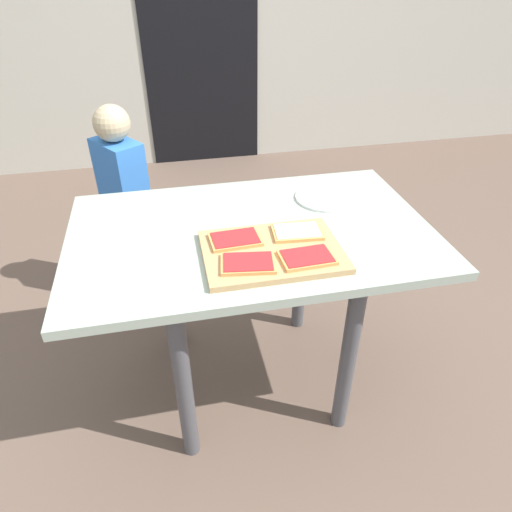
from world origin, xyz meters
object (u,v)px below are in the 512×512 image
(cutting_board, at_px, (272,252))
(pizza_slice_near_right, at_px, (307,257))
(child_left, at_px, (125,199))
(dining_table, at_px, (251,255))
(pizza_slice_near_left, at_px, (248,263))
(pizza_slice_far_right, at_px, (297,232))
(plate_white_right, at_px, (326,197))
(pizza_slice_far_left, at_px, (235,239))

(cutting_board, xyz_separation_m, pizza_slice_near_right, (0.09, -0.08, 0.02))
(pizza_slice_near_right, height_order, child_left, child_left)
(cutting_board, bearing_deg, pizza_slice_near_right, -40.45)
(dining_table, height_order, pizza_slice_near_right, pizza_slice_near_right)
(pizza_slice_near_left, bearing_deg, cutting_board, 37.30)
(dining_table, distance_m, pizza_slice_near_left, 0.27)
(cutting_board, height_order, pizza_slice_far_right, pizza_slice_far_right)
(dining_table, xyz_separation_m, pizza_slice_near_right, (0.13, -0.24, 0.13))
(child_left, bearing_deg, dining_table, -56.32)
(dining_table, height_order, pizza_slice_near_left, pizza_slice_near_left)
(dining_table, bearing_deg, pizza_slice_near_right, -62.22)
(pizza_slice_near_right, relative_size, plate_white_right, 0.71)
(pizza_slice_far_right, bearing_deg, plate_white_right, 53.15)
(child_left, bearing_deg, plate_white_right, -33.91)
(pizza_slice_far_right, bearing_deg, dining_table, 147.00)
(pizza_slice_far_left, distance_m, pizza_slice_near_right, 0.24)
(cutting_board, height_order, pizza_slice_near_right, pizza_slice_near_right)
(cutting_board, relative_size, plate_white_right, 1.84)
(dining_table, relative_size, pizza_slice_far_right, 7.24)
(pizza_slice_near_right, bearing_deg, cutting_board, 139.55)
(dining_table, height_order, pizza_slice_far_right, pizza_slice_far_right)
(pizza_slice_near_left, bearing_deg, dining_table, 76.47)
(cutting_board, distance_m, pizza_slice_near_right, 0.12)
(cutting_board, bearing_deg, pizza_slice_far_left, 146.49)
(dining_table, relative_size, pizza_slice_near_right, 7.43)
(pizza_slice_near_left, relative_size, child_left, 0.17)
(pizza_slice_near_right, bearing_deg, pizza_slice_far_left, 143.13)
(dining_table, xyz_separation_m, pizza_slice_far_left, (-0.07, -0.09, 0.13))
(pizza_slice_far_left, distance_m, child_left, 0.91)
(pizza_slice_near_right, height_order, pizza_slice_far_right, same)
(plate_white_right, relative_size, child_left, 0.23)
(pizza_slice_far_right, bearing_deg, cutting_board, -144.90)
(pizza_slice_far_right, height_order, child_left, child_left)
(cutting_board, xyz_separation_m, child_left, (-0.50, 0.86, -0.19))
(plate_white_right, bearing_deg, cutting_board, -131.91)
(pizza_slice_near_right, distance_m, plate_white_right, 0.45)
(pizza_slice_far_left, xyz_separation_m, pizza_slice_far_right, (0.21, 0.00, 0.00))
(pizza_slice_far_left, relative_size, pizza_slice_near_left, 0.95)
(plate_white_right, height_order, child_left, child_left)
(pizza_slice_near_right, distance_m, child_left, 1.13)
(dining_table, bearing_deg, pizza_slice_far_left, -127.29)
(dining_table, height_order, cutting_board, cutting_board)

